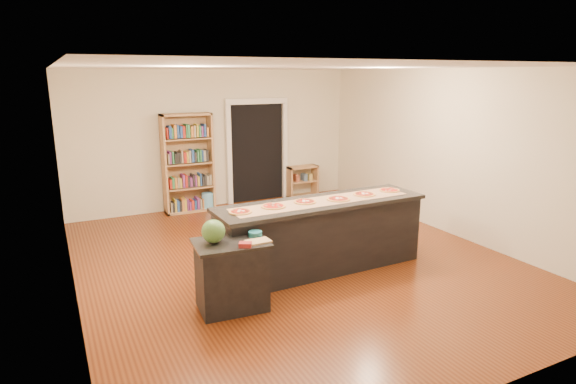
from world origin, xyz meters
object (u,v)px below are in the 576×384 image
bookshelf (188,163)px  waste_bin (208,201)px  side_counter (232,275)px  kitchen_island (321,235)px  watermelon (213,231)px  low_shelf (302,181)px

bookshelf → waste_bin: bearing=-8.4°
side_counter → waste_bin: size_ratio=2.41×
kitchen_island → watermelon: 1.85m
side_counter → kitchen_island: bearing=24.6°
bookshelf → watermelon: 4.33m
bookshelf → waste_bin: 0.88m
side_counter → bookshelf: (0.69, 4.30, 0.56)m
side_counter → watermelon: bearing=167.0°
waste_bin → low_shelf: bearing=2.0°
low_shelf → watermelon: 5.53m
watermelon → low_shelf: bearing=51.0°
bookshelf → low_shelf: (2.59, 0.02, -0.63)m
kitchen_island → side_counter: (-1.54, -0.55, -0.08)m
kitchen_island → bookshelf: bookshelf is taller
low_shelf → waste_bin: 2.24m
bookshelf → low_shelf: size_ratio=2.79×
kitchen_island → bookshelf: size_ratio=1.54×
kitchen_island → watermelon: size_ratio=11.21×
side_counter → low_shelf: (3.28, 4.33, -0.07)m
watermelon → waste_bin: bearing=73.7°
side_counter → waste_bin: 4.38m
bookshelf → waste_bin: (0.36, -0.05, -0.81)m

